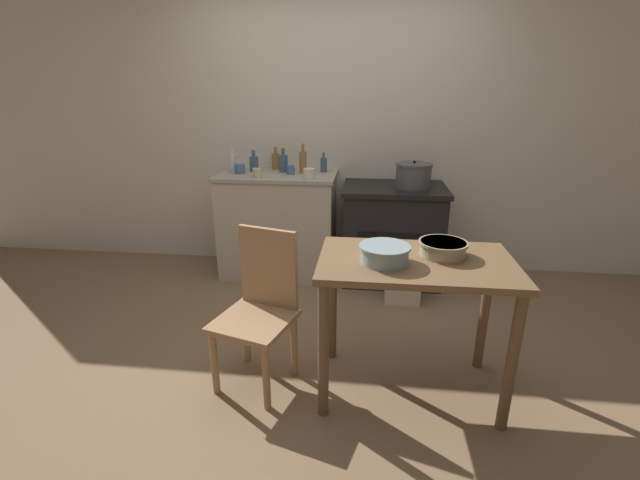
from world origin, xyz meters
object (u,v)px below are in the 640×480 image
object	(u,v)px
stove	(392,233)
mixing_bowl_small	(443,248)
work_table	(414,284)
bottle_mid_left	(276,161)
bottle_center	(324,165)
flour_sack	(403,281)
bottle_center_left	(233,163)
cup_mid_right	(291,170)
cup_right	(309,174)
mixing_bowl_large	(385,253)
bottle_far_left	(283,163)
stock_pot	(413,176)
chair	(260,305)
bottle_center_right	(303,162)
bottle_left	(254,163)
cup_far_right	(240,169)
cup_end_right	(257,173)

from	to	relation	value
stove	mixing_bowl_small	world-z (taller)	mixing_bowl_small
work_table	bottle_mid_left	bearing A→B (deg)	122.05
stove	bottle_center	size ratio (longest dim) A/B	5.07
flour_sack	bottle_center_left	size ratio (longest dim) A/B	1.77
bottle_mid_left	cup_mid_right	distance (m)	0.30
stove	cup_right	size ratio (longest dim) A/B	9.68
flour_sack	bottle_center_left	xyz separation A→B (m)	(-1.51, 0.52, 0.83)
mixing_bowl_large	bottle_far_left	xyz separation A→B (m)	(-0.85, 1.72, 0.16)
bottle_center_left	bottle_center	size ratio (longest dim) A/B	1.20
mixing_bowl_large	bottle_center	size ratio (longest dim) A/B	1.50
stock_pot	mixing_bowl_large	size ratio (longest dim) A/B	1.16
bottle_center	chair	bearing A→B (deg)	-96.15
work_table	flour_sack	size ratio (longest dim) A/B	2.74
mixing_bowl_large	cup_right	bearing A→B (deg)	112.15
stock_pot	bottle_center_right	xyz separation A→B (m)	(-0.95, 0.12, 0.08)
stock_pot	bottle_left	size ratio (longest dim) A/B	1.61
cup_far_right	cup_mid_right	bearing A→B (deg)	1.19
mixing_bowl_large	bottle_mid_left	bearing A→B (deg)	117.25
cup_far_right	bottle_center_left	bearing A→B (deg)	144.42
stove	mixing_bowl_large	size ratio (longest dim) A/B	3.37
cup_far_right	bottle_left	bearing A→B (deg)	48.91
flour_sack	mixing_bowl_large	xyz separation A→B (m)	(-0.21, -1.14, 0.67)
bottle_left	bottle_center	size ratio (longest dim) A/B	1.09
bottle_left	bottle_mid_left	size ratio (longest dim) A/B	0.93
cup_right	cup_far_right	size ratio (longest dim) A/B	1.03
mixing_bowl_large	cup_end_right	size ratio (longest dim) A/B	3.35
stove	chair	world-z (taller)	chair
stock_pot	mixing_bowl_small	bearing A→B (deg)	-88.69
chair	stove	bearing A→B (deg)	78.78
bottle_center_right	mixing_bowl_small	bearing A→B (deg)	-57.73
bottle_center	cup_right	distance (m)	0.33
stove	cup_far_right	world-z (taller)	cup_far_right
chair	mixing_bowl_small	distance (m)	1.06
mixing_bowl_large	bottle_center_right	distance (m)	1.82
bottle_far_left	mixing_bowl_large	bearing A→B (deg)	-63.56
flour_sack	cup_far_right	world-z (taller)	cup_far_right
cup_far_right	cup_end_right	world-z (taller)	cup_far_right
work_table	bottle_mid_left	distance (m)	2.14
bottle_far_left	bottle_mid_left	xyz separation A→B (m)	(-0.10, 0.13, -0.00)
chair	stock_pot	bearing A→B (deg)	73.87
cup_far_right	cup_end_right	size ratio (longest dim) A/B	1.13
stove	bottle_center_left	bearing A→B (deg)	178.15
mixing_bowl_small	bottle_center_left	size ratio (longest dim) A/B	1.23
flour_sack	cup_mid_right	bearing A→B (deg)	154.19
stock_pot	cup_mid_right	bearing A→B (deg)	177.27
work_table	stock_pot	xyz separation A→B (m)	(0.11, 1.50, 0.29)
bottle_left	cup_right	distance (m)	0.61
bottle_far_left	cup_far_right	distance (m)	0.39
flour_sack	mixing_bowl_large	distance (m)	1.34
stove	chair	xyz separation A→B (m)	(-0.81, -1.54, 0.04)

